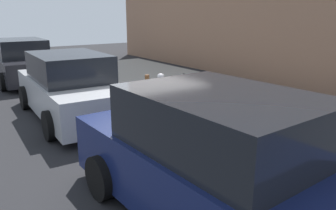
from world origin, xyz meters
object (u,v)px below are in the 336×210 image
(suitcase_maroon_1, at_px, (267,124))
(suitcase_teal_5, at_px, (197,106))
(bollard_post, at_px, (147,87))
(parked_car_navy_0, at_px, (220,164))
(fire_hydrant, at_px, (161,87))
(parked_car_silver_1, at_px, (71,88))
(suitcase_red_6, at_px, (188,97))
(suitcase_olive_3, at_px, (230,112))
(suitcase_silver_4, at_px, (216,107))
(parked_car_charcoal_2, at_px, (22,62))
(suitcase_black_7, at_px, (174,98))
(suitcase_navy_2, at_px, (248,118))
(suitcase_black_0, at_px, (288,136))

(suitcase_maroon_1, height_order, suitcase_teal_5, suitcase_teal_5)
(bollard_post, bearing_deg, parked_car_navy_0, 157.60)
(fire_hydrant, distance_m, parked_car_silver_1, 2.41)
(suitcase_red_6, relative_size, bollard_post, 1.33)
(parked_car_navy_0, bearing_deg, suitcase_olive_3, -47.50)
(parked_car_silver_1, bearing_deg, parked_car_navy_0, 180.00)
(suitcase_red_6, height_order, parked_car_silver_1, parked_car_silver_1)
(suitcase_silver_4, xyz_separation_m, parked_car_silver_1, (2.73, 2.41, 0.26))
(parked_car_charcoal_2, bearing_deg, bollard_post, -158.65)
(parked_car_charcoal_2, bearing_deg, suitcase_olive_3, -164.94)
(suitcase_maroon_1, relative_size, parked_car_charcoal_2, 0.17)
(suitcase_teal_5, bearing_deg, suitcase_silver_4, -164.96)
(suitcase_silver_4, relative_size, fire_hydrant, 1.24)
(suitcase_black_7, bearing_deg, suitcase_maroon_1, -178.91)
(suitcase_maroon_1, relative_size, suitcase_teal_5, 0.95)
(suitcase_olive_3, distance_m, parked_car_silver_1, 4.01)
(parked_car_silver_1, bearing_deg, suitcase_black_7, -117.52)
(suitcase_black_7, bearing_deg, parked_car_charcoal_2, 19.16)
(suitcase_olive_3, relative_size, bollard_post, 1.29)
(suitcase_teal_5, bearing_deg, suitcase_olive_3, -175.44)
(suitcase_teal_5, distance_m, parked_car_charcoal_2, 8.07)
(suitcase_teal_5, bearing_deg, parked_car_charcoal_2, 16.38)
(suitcase_navy_2, relative_size, suitcase_olive_3, 1.06)
(suitcase_red_6, bearing_deg, suitcase_navy_2, 179.27)
(suitcase_black_0, relative_size, suitcase_black_7, 0.67)
(suitcase_black_7, height_order, fire_hydrant, suitcase_black_7)
(suitcase_maroon_1, distance_m, suitcase_red_6, 2.47)
(suitcase_navy_2, relative_size, parked_car_charcoal_2, 0.22)
(suitcase_teal_5, bearing_deg, parked_car_silver_1, 45.59)
(suitcase_black_7, height_order, bollard_post, suitcase_black_7)
(suitcase_navy_2, bearing_deg, suitcase_maroon_1, -176.24)
(suitcase_teal_5, distance_m, fire_hydrant, 1.66)
(suitcase_teal_5, height_order, suitcase_black_7, suitcase_black_7)
(parked_car_silver_1, relative_size, parked_car_charcoal_2, 1.00)
(parked_car_navy_0, relative_size, parked_car_silver_1, 0.99)
(fire_hydrant, bearing_deg, parked_car_navy_0, 154.14)
(suitcase_teal_5, xyz_separation_m, parked_car_silver_1, (2.23, 2.27, 0.32))
(suitcase_black_0, bearing_deg, suitcase_olive_3, 1.98)
(suitcase_red_6, bearing_deg, fire_hydrant, 2.49)
(bollard_post, bearing_deg, suitcase_silver_4, -175.24)
(fire_hydrant, bearing_deg, suitcase_maroon_1, -179.14)
(suitcase_navy_2, height_order, suitcase_red_6, suitcase_navy_2)
(suitcase_silver_4, bearing_deg, suitcase_black_0, 179.85)
(suitcase_navy_2, relative_size, suitcase_silver_4, 0.97)
(fire_hydrant, bearing_deg, parked_car_charcoal_2, 21.03)
(suitcase_navy_2, distance_m, suitcase_red_6, 2.01)
(suitcase_olive_3, relative_size, fire_hydrant, 1.13)
(suitcase_red_6, bearing_deg, parked_car_navy_0, 147.02)
(suitcase_maroon_1, xyz_separation_m, bollard_post, (4.10, 0.20, 0.01))
(suitcase_black_0, relative_size, suitcase_silver_4, 0.55)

